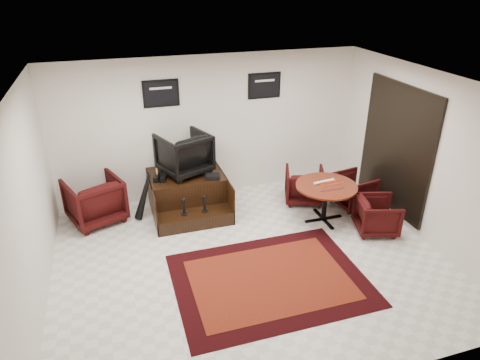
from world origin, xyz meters
The scene contains 16 objects.
ground centered at (0.00, 0.00, 0.00)m, with size 6.00×6.00×0.00m, color beige.
room_shell centered at (0.41, 0.12, 1.79)m, with size 6.02×5.02×2.81m.
area_rug centered at (0.13, -0.55, 0.01)m, with size 2.81×2.11×0.01m.
shine_podium centered at (-0.62, 1.91, 0.33)m, with size 1.39×1.43×0.72m.
shine_chair centered at (-0.62, 2.05, 1.15)m, with size 0.84×0.79×0.86m, color black.
shoes_pair centered at (-1.11, 1.87, 0.77)m, with size 0.28×0.31×0.10m.
polish_kit centered at (-0.19, 1.63, 0.76)m, with size 0.25×0.17×0.09m, color black.
umbrella_black centered at (-1.43, 1.79, 0.45)m, with size 0.34×0.13×0.91m, color black, non-canonical shape.
umbrella_hooked centered at (-1.45, 1.83, 0.47)m, with size 0.35×0.13×0.94m, color black, non-canonical shape.
armchair_side centered at (-2.30, 2.00, 0.46)m, with size 0.90×0.84×0.92m, color black.
meeting_table centered at (1.69, 0.77, 0.63)m, with size 1.09×1.09×0.72m.
table_chair_back centered at (1.65, 1.56, 0.37)m, with size 0.73×0.68×0.75m, color black.
table_chair_window centered at (2.48, 1.12, 0.35)m, with size 0.69×0.64×0.71m, color black.
table_chair_corner centered at (2.38, 0.16, 0.35)m, with size 0.67×0.63×0.69m, color black.
paper_roll centered at (1.69, 0.87, 0.74)m, with size 0.05×0.05×0.42m, color silver.
table_clutter centered at (1.76, 0.73, 0.72)m, with size 0.57×0.35×0.01m.
Camera 1 is at (-1.81, -5.26, 4.13)m, focal length 32.00 mm.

